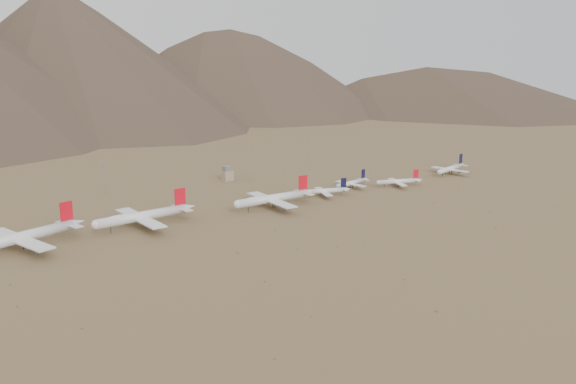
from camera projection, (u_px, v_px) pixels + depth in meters
ground at (281, 219)px, 420.26m from camera, size 3000.00×3000.00×0.00m
widebody_west at (22, 237)px, 358.09m from camera, size 73.39×57.97×22.31m
widebody_centre at (142, 216)px, 400.77m from camera, size 71.23×54.68×21.14m
widebody_east at (273, 198)px, 445.78m from camera, size 67.54×51.75×20.05m
narrowbody_a at (325, 191)px, 478.25m from camera, size 38.15×28.53×13.18m
narrowbody_b at (352, 183)px, 504.68m from camera, size 38.85×28.33×12.91m
narrowbody_c at (399, 181)px, 509.35m from camera, size 37.63×28.25×13.11m
narrowbody_d at (451, 168)px, 555.04m from camera, size 46.09×33.82×15.41m
control_tower at (227, 174)px, 530.55m from camera, size 8.00×8.00×12.00m
mast_west at (103, 176)px, 482.81m from camera, size 2.00×0.60×25.70m
mast_centre at (254, 165)px, 523.44m from camera, size 2.00×0.60×25.70m
mast_east at (309, 150)px, 593.20m from camera, size 2.00×0.60×25.70m
mast_far_east at (376, 144)px, 624.40m from camera, size 2.00×0.60×25.70m
desert_scrub at (392, 247)px, 363.86m from camera, size 398.49×162.11×0.81m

